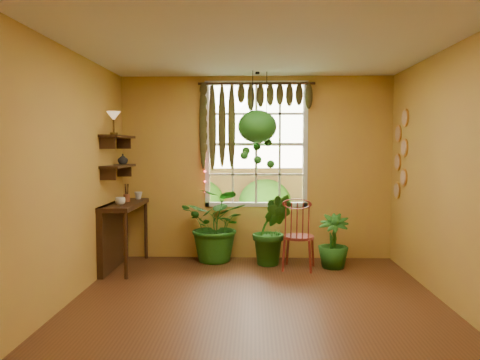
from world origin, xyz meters
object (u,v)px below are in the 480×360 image
(potted_plant_left, at_px, (218,225))
(hanging_basket, at_px, (257,130))
(windsor_chair, at_px, (298,246))
(counter_ledge, at_px, (117,228))
(potted_plant_mid, at_px, (272,230))

(potted_plant_left, height_order, hanging_basket, hanging_basket)
(windsor_chair, bearing_deg, potted_plant_left, 172.75)
(windsor_chair, distance_m, potted_plant_left, 1.22)
(counter_ledge, height_order, potted_plant_mid, potted_plant_mid)
(counter_ledge, distance_m, potted_plant_mid, 2.15)
(windsor_chair, height_order, hanging_basket, hanging_basket)
(windsor_chair, height_order, potted_plant_mid, windsor_chair)
(potted_plant_mid, height_order, hanging_basket, hanging_basket)
(counter_ledge, distance_m, potted_plant_left, 1.41)
(potted_plant_left, bearing_deg, counter_ledge, -163.91)
(counter_ledge, distance_m, hanging_basket, 2.36)
(potted_plant_mid, bearing_deg, windsor_chair, -33.98)
(windsor_chair, distance_m, potted_plant_mid, 0.45)
(potted_plant_left, distance_m, potted_plant_mid, 0.80)
(potted_plant_left, bearing_deg, windsor_chair, -20.19)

